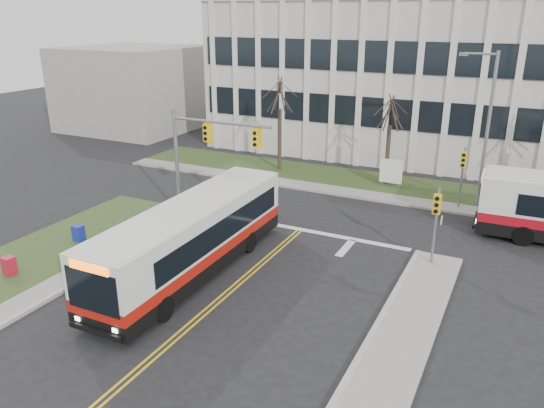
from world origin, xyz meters
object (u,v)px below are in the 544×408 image
(streetlight, at_px, (485,122))
(bus_main, at_px, (193,240))
(newspaper_box_blue, at_px, (79,234))
(newspaper_box_red, at_px, (9,267))
(directory_sign, at_px, (391,172))

(streetlight, relative_size, bus_main, 0.75)
(bus_main, xyz_separation_m, newspaper_box_blue, (-7.17, 0.12, -1.16))
(newspaper_box_red, bearing_deg, streetlight, 52.84)
(streetlight, relative_size, directory_sign, 4.60)
(newspaper_box_blue, bearing_deg, bus_main, 0.18)
(newspaper_box_red, bearing_deg, newspaper_box_blue, 95.82)
(streetlight, bearing_deg, newspaper_box_red, -132.98)
(directory_sign, distance_m, newspaper_box_red, 23.43)
(newspaper_box_blue, bearing_deg, directory_sign, 54.24)
(newspaper_box_blue, bearing_deg, streetlight, 41.09)
(streetlight, height_order, newspaper_box_red, streetlight)
(streetlight, bearing_deg, newspaper_box_blue, -140.04)
(directory_sign, xyz_separation_m, newspaper_box_blue, (-12.00, -15.99, -0.70))
(streetlight, distance_m, newspaper_box_red, 26.15)
(newspaper_box_red, bearing_deg, directory_sign, 65.00)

